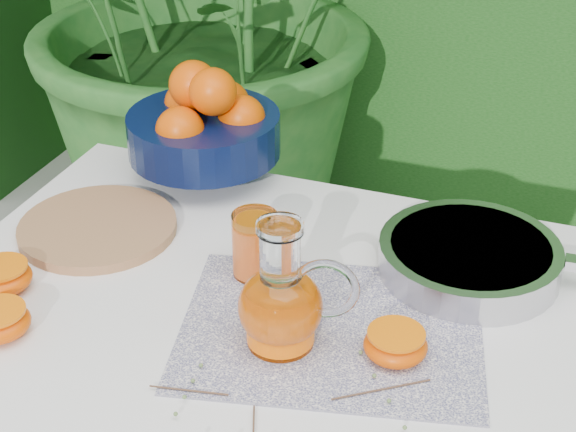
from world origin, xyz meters
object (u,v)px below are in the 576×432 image
(cutting_board, at_px, (98,227))
(fruit_bowl, at_px, (205,125))
(saute_pan, at_px, (472,257))
(white_table, at_px, (283,350))
(juice_pitcher, at_px, (282,303))

(cutting_board, relative_size, fruit_bowl, 0.80)
(saute_pan, bearing_deg, cutting_board, -171.16)
(saute_pan, bearing_deg, white_table, -144.32)
(fruit_bowl, height_order, juice_pitcher, fruit_bowl)
(cutting_board, height_order, fruit_bowl, fruit_bowl)
(white_table, distance_m, juice_pitcher, 0.17)
(white_table, bearing_deg, juice_pitcher, -70.22)
(cutting_board, distance_m, fruit_bowl, 0.26)
(cutting_board, distance_m, juice_pitcher, 0.40)
(white_table, relative_size, fruit_bowl, 3.23)
(juice_pitcher, distance_m, saute_pan, 0.32)
(juice_pitcher, bearing_deg, cutting_board, 156.54)
(white_table, height_order, juice_pitcher, juice_pitcher)
(white_table, bearing_deg, saute_pan, 35.68)
(fruit_bowl, xyz_separation_m, saute_pan, (0.49, -0.15, -0.07))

